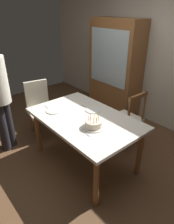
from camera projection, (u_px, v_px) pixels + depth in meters
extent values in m
plane|color=brown|center=(85.00, 161.00, 3.11)|extent=(6.40, 6.40, 0.00)
cube|color=beige|center=(166.00, 57.00, 3.57)|extent=(6.40, 0.10, 2.60)
cube|color=silver|center=(85.00, 119.00, 2.77)|extent=(1.54, 0.98, 0.04)
cylinder|color=brown|center=(38.00, 132.00, 3.18)|extent=(0.07, 0.07, 0.72)
cylinder|color=brown|center=(96.00, 182.00, 2.27)|extent=(0.07, 0.07, 0.72)
cylinder|color=brown|center=(77.00, 116.00, 3.62)|extent=(0.07, 0.07, 0.72)
cylinder|color=brown|center=(139.00, 153.00, 2.72)|extent=(0.07, 0.07, 0.72)
cylinder|color=silver|center=(93.00, 127.00, 2.54)|extent=(0.28, 0.28, 0.01)
cylinder|color=beige|center=(93.00, 123.00, 2.52)|extent=(0.22, 0.22, 0.08)
cylinder|color=#E54C4C|center=(97.00, 121.00, 2.44)|extent=(0.01, 0.01, 0.05)
sphere|color=#FFC64C|center=(97.00, 118.00, 2.43)|extent=(0.01, 0.01, 0.01)
cylinder|color=#66CC72|center=(98.00, 119.00, 2.48)|extent=(0.01, 0.01, 0.05)
sphere|color=#FFC64C|center=(98.00, 116.00, 2.46)|extent=(0.01, 0.01, 0.01)
cylinder|color=#F2994C|center=(97.00, 117.00, 2.52)|extent=(0.01, 0.01, 0.05)
sphere|color=#FFC64C|center=(97.00, 115.00, 2.50)|extent=(0.01, 0.01, 0.01)
cylinder|color=yellow|center=(94.00, 116.00, 2.54)|extent=(0.01, 0.01, 0.05)
sphere|color=#FFC64C|center=(94.00, 114.00, 2.52)|extent=(0.01, 0.01, 0.01)
cylinder|color=#F2994C|center=(90.00, 117.00, 2.53)|extent=(0.01, 0.01, 0.05)
sphere|color=#FFC64C|center=(90.00, 114.00, 2.51)|extent=(0.01, 0.01, 0.01)
cylinder|color=#D872CC|center=(89.00, 119.00, 2.48)|extent=(0.01, 0.01, 0.05)
sphere|color=#FFC64C|center=(89.00, 116.00, 2.47)|extent=(0.01, 0.01, 0.01)
cylinder|color=#F2994C|center=(90.00, 120.00, 2.45)|extent=(0.01, 0.01, 0.05)
sphere|color=#FFC64C|center=(90.00, 118.00, 2.43)|extent=(0.01, 0.01, 0.01)
cylinder|color=#D872CC|center=(94.00, 121.00, 2.43)|extent=(0.01, 0.01, 0.05)
sphere|color=#FFC64C|center=(94.00, 119.00, 2.42)|extent=(0.01, 0.01, 0.01)
cylinder|color=white|center=(54.00, 111.00, 2.92)|extent=(0.22, 0.22, 0.01)
cylinder|color=white|center=(93.00, 110.00, 2.94)|extent=(0.22, 0.22, 0.01)
cube|color=silver|center=(47.00, 107.00, 3.02)|extent=(0.18, 0.02, 0.01)
cube|color=silver|center=(86.00, 107.00, 3.05)|extent=(0.18, 0.03, 0.01)
cube|color=silver|center=(85.00, 133.00, 2.42)|extent=(0.18, 0.03, 0.01)
cube|color=beige|center=(125.00, 119.00, 3.33)|extent=(0.45, 0.45, 0.05)
cylinder|color=brown|center=(123.00, 124.00, 3.65)|extent=(0.04, 0.04, 0.42)
cylinder|color=brown|center=(110.00, 131.00, 3.46)|extent=(0.04, 0.04, 0.42)
cylinder|color=brown|center=(138.00, 132.00, 3.42)|extent=(0.04, 0.04, 0.42)
cylinder|color=brown|center=(125.00, 140.00, 3.23)|extent=(0.04, 0.04, 0.42)
cylinder|color=brown|center=(144.00, 107.00, 3.18)|extent=(0.04, 0.04, 0.50)
cylinder|color=brown|center=(129.00, 113.00, 2.98)|extent=(0.04, 0.04, 0.50)
cube|color=brown|center=(138.00, 96.00, 2.98)|extent=(0.05, 0.40, 0.06)
cube|color=beige|center=(42.00, 111.00, 3.58)|extent=(0.51, 0.51, 0.05)
cylinder|color=brown|center=(37.00, 130.00, 3.48)|extent=(0.04, 0.04, 0.42)
cylinder|color=brown|center=(55.00, 125.00, 3.63)|extent=(0.04, 0.04, 0.42)
cylinder|color=brown|center=(31.00, 121.00, 3.74)|extent=(0.04, 0.04, 0.42)
cylinder|color=brown|center=(49.00, 117.00, 3.89)|extent=(0.04, 0.04, 0.42)
cube|color=beige|center=(37.00, 94.00, 3.61)|extent=(0.12, 0.40, 0.50)
cylinder|color=#262328|center=(3.00, 128.00, 3.18)|extent=(0.14, 0.14, 0.81)
cylinder|color=#262328|center=(9.00, 124.00, 3.29)|extent=(0.14, 0.14, 0.81)
cube|color=brown|center=(115.00, 69.00, 4.18)|extent=(1.10, 0.44, 1.90)
cube|color=silver|center=(108.00, 58.00, 3.93)|extent=(0.93, 0.01, 1.04)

